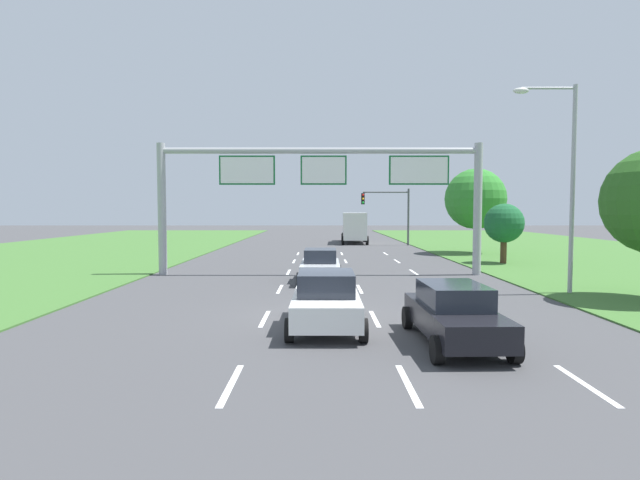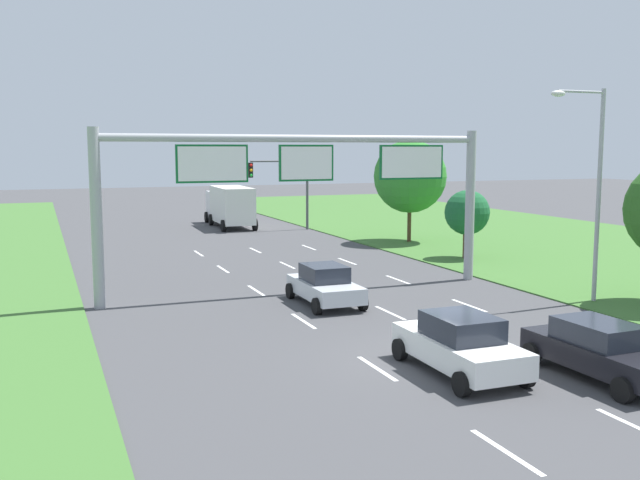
# 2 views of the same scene
# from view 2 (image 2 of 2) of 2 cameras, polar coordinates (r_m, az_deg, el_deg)

# --- Properties ---
(ground_plane) EXTENTS (200.00, 200.00, 0.00)m
(ground_plane) POSITION_cam_2_polar(r_m,az_deg,el_deg) (21.32, 8.85, -9.59)
(ground_plane) COLOR #424244
(lane_dashes_inner_left) EXTENTS (0.14, 44.40, 0.01)m
(lane_dashes_inner_left) POSITION_cam_2_polar(r_m,az_deg,el_deg) (23.14, 1.26, -8.14)
(lane_dashes_inner_left) COLOR white
(lane_dashes_inner_left) RESTS_ON ground_plane
(lane_dashes_inner_right) EXTENTS (0.14, 44.40, 0.01)m
(lane_dashes_inner_right) POSITION_cam_2_polar(r_m,az_deg,el_deg) (24.66, 8.84, -7.25)
(lane_dashes_inner_right) COLOR white
(lane_dashes_inner_right) RESTS_ON ground_plane
(lane_dashes_slip) EXTENTS (0.14, 44.40, 0.01)m
(lane_dashes_slip) POSITION_cam_2_polar(r_m,az_deg,el_deg) (26.56, 15.41, -6.37)
(lane_dashes_slip) COLOR white
(lane_dashes_slip) RESTS_ON ground_plane
(car_near_red) EXTENTS (2.14, 4.25, 1.58)m
(car_near_red) POSITION_cam_2_polar(r_m,az_deg,el_deg) (28.42, 0.39, -3.62)
(car_near_red) COLOR silver
(car_near_red) RESTS_ON ground_plane
(car_lead_silver) EXTENTS (2.18, 4.45, 1.66)m
(car_lead_silver) POSITION_cam_2_polar(r_m,az_deg,el_deg) (20.19, 11.12, -8.18)
(car_lead_silver) COLOR white
(car_lead_silver) RESTS_ON ground_plane
(car_mid_lane) EXTENTS (2.06, 4.51, 1.54)m
(car_mid_lane) POSITION_cam_2_polar(r_m,az_deg,el_deg) (20.86, 21.42, -8.15)
(car_mid_lane) COLOR black
(car_mid_lane) RESTS_ON ground_plane
(box_truck) EXTENTS (2.92, 8.45, 3.21)m
(box_truck) POSITION_cam_2_polar(r_m,az_deg,el_deg) (57.13, -7.25, 2.80)
(box_truck) COLOR silver
(box_truck) RESTS_ON ground_plane
(sign_gantry) EXTENTS (17.24, 0.44, 7.00)m
(sign_gantry) POSITION_cam_2_polar(r_m,az_deg,el_deg) (30.37, -1.12, 5.00)
(sign_gantry) COLOR #9EA0A5
(sign_gantry) RESTS_ON ground_plane
(traffic_light_mast) EXTENTS (4.76, 0.49, 5.60)m
(traffic_light_mast) POSITION_cam_2_polar(r_m,az_deg,el_deg) (53.99, -2.96, 4.85)
(traffic_light_mast) COLOR #47494F
(traffic_light_mast) RESTS_ON ground_plane
(street_lamp) EXTENTS (2.61, 0.32, 8.50)m
(street_lamp) POSITION_cam_2_polar(r_m,az_deg,el_deg) (30.14, 20.93, 4.76)
(street_lamp) COLOR #9EA0A5
(street_lamp) RESTS_ON ground_plane
(roadside_tree_mid) EXTENTS (2.51, 2.51, 3.89)m
(roadside_tree_mid) POSITION_cam_2_polar(r_m,az_deg,el_deg) (40.70, 11.69, 2.13)
(roadside_tree_mid) COLOR #513823
(roadside_tree_mid) RESTS_ON ground_plane
(roadside_tree_far) EXTENTS (4.78, 4.78, 6.75)m
(roadside_tree_far) POSITION_cam_2_polar(r_m,az_deg,el_deg) (47.29, 7.21, 5.06)
(roadside_tree_far) COLOR #513823
(roadside_tree_far) RESTS_ON ground_plane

